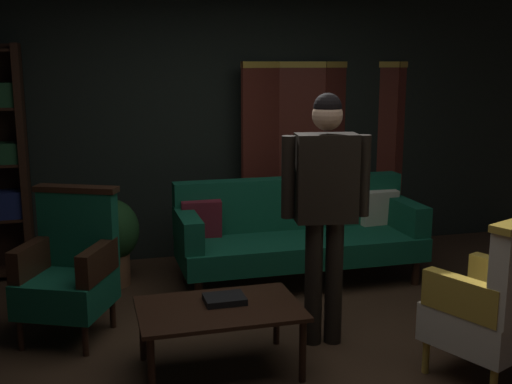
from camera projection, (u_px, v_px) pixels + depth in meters
name	position (u px, v px, depth m)	size (l,w,h in m)	color
ground_plane	(288.00, 359.00, 4.11)	(10.00, 10.00, 0.00)	#3D2819
back_wall	(212.00, 114.00, 6.14)	(7.20, 0.10, 2.80)	black
folding_screen	(338.00, 152.00, 6.47)	(2.14, 0.45, 1.90)	#5B2319
velvet_couch	(297.00, 230.00, 5.53)	(2.12, 0.78, 0.88)	black
coffee_table	(219.00, 314.00, 3.88)	(1.00, 0.64, 0.42)	black
armchair_gilt_accent	(495.00, 303.00, 3.74)	(0.76, 0.76, 1.04)	gold
armchair_wing_left	(70.00, 268.00, 4.38)	(0.77, 0.77, 1.04)	black
standing_figure	(326.00, 197.00, 4.15)	(0.58, 0.27, 1.70)	black
potted_plant	(112.00, 236.00, 5.39)	(0.46, 0.46, 0.75)	brown
book_black_cloth	(224.00, 299.00, 3.94)	(0.25, 0.20, 0.04)	black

